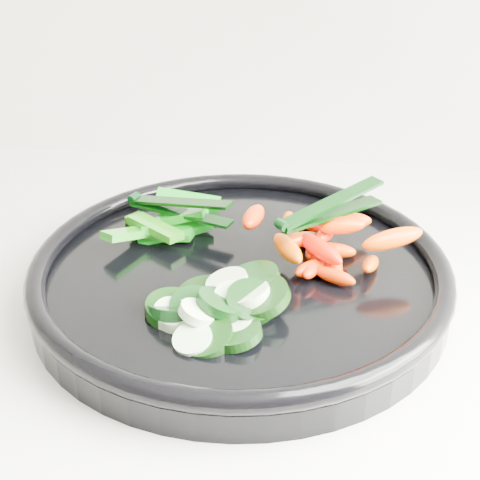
# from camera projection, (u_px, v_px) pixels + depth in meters

# --- Properties ---
(veggie_tray) EXTENTS (0.48, 0.48, 0.04)m
(veggie_tray) POSITION_uv_depth(u_px,v_px,m) (240.00, 274.00, 0.60)
(veggie_tray) COLOR black
(veggie_tray) RESTS_ON counter
(cucumber_pile) EXTENTS (0.13, 0.12, 0.04)m
(cucumber_pile) POSITION_uv_depth(u_px,v_px,m) (211.00, 306.00, 0.53)
(cucumber_pile) COLOR black
(cucumber_pile) RESTS_ON veggie_tray
(carrot_pile) EXTENTS (0.17, 0.13, 0.06)m
(carrot_pile) POSITION_uv_depth(u_px,v_px,m) (322.00, 240.00, 0.61)
(carrot_pile) COLOR #DF3F00
(carrot_pile) RESTS_ON veggie_tray
(pepper_pile) EXTENTS (0.10, 0.12, 0.04)m
(pepper_pile) POSITION_uv_depth(u_px,v_px,m) (164.00, 223.00, 0.66)
(pepper_pile) COLOR #0A6809
(pepper_pile) RESTS_ON veggie_tray
(tong_carrot) EXTENTS (0.10, 0.08, 0.02)m
(tong_carrot) POSITION_uv_depth(u_px,v_px,m) (328.00, 209.00, 0.59)
(tong_carrot) COLOR black
(tong_carrot) RESTS_ON carrot_pile
(tong_pepper) EXTENTS (0.11, 0.05, 0.02)m
(tong_pepper) POSITION_uv_depth(u_px,v_px,m) (177.00, 207.00, 0.65)
(tong_pepper) COLOR black
(tong_pepper) RESTS_ON pepper_pile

